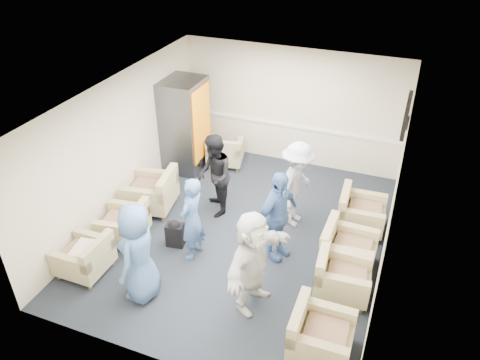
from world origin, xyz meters
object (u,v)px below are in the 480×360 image
at_px(armchair_left_near, 86,258).
at_px(armchair_left_mid, 126,225).
at_px(armchair_right_midnear, 340,275).
at_px(person_mid_right, 277,216).
at_px(armchair_left_far, 154,193).
at_px(armchair_corner, 225,153).
at_px(person_mid_left, 192,219).
at_px(armchair_right_far, 359,213).
at_px(person_front_left, 138,253).
at_px(armchair_right_near, 317,336).
at_px(armchair_right_midfar, 345,251).
at_px(person_front_right, 252,261).
at_px(person_back_left, 214,176).
at_px(vending_machine, 185,125).
at_px(person_back_right, 297,185).

distance_m(armchair_left_near, armchair_left_mid, 0.99).
height_order(armchair_left_mid, armchair_right_midnear, armchair_right_midnear).
bearing_deg(armchair_left_near, person_mid_right, 119.50).
distance_m(armchair_left_far, armchair_corner, 2.22).
bearing_deg(armchair_right_midnear, armchair_left_near, 101.26).
height_order(armchair_right_midnear, armchair_corner, armchair_right_midnear).
distance_m(armchair_left_near, armchair_right_midnear, 4.13).
relative_size(armchair_left_near, person_mid_left, 0.50).
relative_size(armchair_right_far, person_front_left, 0.52).
xyz_separation_m(armchair_right_near, armchair_right_midnear, (0.06, 1.26, 0.01)).
xyz_separation_m(armchair_left_far, armchair_right_far, (3.90, 0.83, -0.03)).
xyz_separation_m(armchair_left_mid, armchair_right_midfar, (3.83, 0.71, 0.03)).
relative_size(armchair_right_near, person_front_right, 0.49).
height_order(armchair_left_mid, person_mid_right, person_mid_right).
bearing_deg(person_back_left, person_front_left, -35.20).
distance_m(armchair_left_far, person_mid_left, 1.74).
xyz_separation_m(armchair_right_midfar, person_front_left, (-2.83, -1.79, 0.50)).
bearing_deg(person_mid_right, person_front_right, -158.39).
bearing_deg(armchair_right_midfar, person_back_left, 76.98).
relative_size(armchair_left_mid, vending_machine, 0.43).
distance_m(person_mid_right, person_front_right, 1.20).
height_order(armchair_corner, person_front_right, person_front_right).
height_order(armchair_right_far, vending_machine, vending_machine).
distance_m(armchair_left_far, person_back_left, 1.32).
height_order(armchair_right_near, person_back_right, person_back_right).
height_order(armchair_left_near, armchair_left_mid, armchair_left_mid).
bearing_deg(armchair_corner, person_back_right, 130.48).
bearing_deg(person_back_left, armchair_corner, 165.25).
xyz_separation_m(armchair_right_near, vending_machine, (-3.98, 3.97, 0.72)).
xyz_separation_m(armchair_right_midnear, vending_machine, (-4.04, 2.70, 0.71)).
height_order(armchair_right_midfar, person_mid_left, person_mid_left).
xyz_separation_m(armchair_left_near, armchair_corner, (0.74, 4.16, 0.01)).
height_order(armchair_right_midfar, person_back_left, person_back_left).
bearing_deg(person_mid_left, person_mid_right, 117.34).
bearing_deg(armchair_right_far, armchair_left_far, 98.93).
bearing_deg(armchair_left_near, armchair_right_far, 126.03).
bearing_deg(armchair_right_midfar, person_back_right, 51.79).
bearing_deg(armchair_left_mid, person_mid_left, 84.09).
relative_size(person_front_left, person_front_right, 1.00).
relative_size(armchair_left_far, armchair_right_far, 1.18).
relative_size(armchair_corner, person_front_left, 0.55).
xyz_separation_m(armchair_right_midfar, vending_machine, (-4.01, 2.09, 0.70)).
height_order(armchair_left_near, armchair_right_midnear, armchair_right_midnear).
xyz_separation_m(armchair_left_mid, person_back_left, (1.16, 1.38, 0.52)).
bearing_deg(person_mid_left, armchair_right_midnear, 97.30).
relative_size(vending_machine, person_front_left, 1.24).
relative_size(armchair_left_mid, armchair_left_far, 0.87).
bearing_deg(armchair_corner, armchair_right_near, 113.33).
bearing_deg(vending_machine, armchair_right_far, -12.91).
height_order(armchair_left_far, armchair_corner, armchair_left_far).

